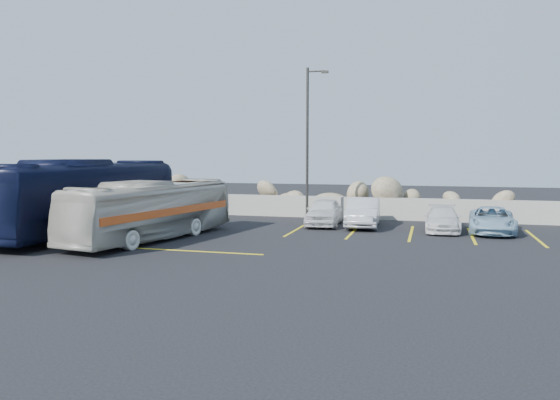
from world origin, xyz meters
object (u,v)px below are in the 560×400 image
(car_a, at_px, (324,212))
(car_b, at_px, (363,212))
(vintage_bus, at_px, (152,210))
(car_d, at_px, (492,220))
(tour_coach, at_px, (85,196))
(car_c, at_px, (443,219))
(lamppost, at_px, (308,140))

(car_a, bearing_deg, car_b, -2.84)
(vintage_bus, relative_size, car_d, 2.10)
(tour_coach, height_order, car_b, tour_coach)
(car_c, bearing_deg, car_d, -0.32)
(car_b, height_order, car_c, car_b)
(lamppost, xyz_separation_m, car_c, (6.73, -1.34, -3.74))
(lamppost, height_order, car_a, lamppost)
(vintage_bus, bearing_deg, car_d, 33.66)
(car_d, bearing_deg, vintage_bus, -153.60)
(car_a, distance_m, car_d, 7.91)
(lamppost, distance_m, car_d, 9.72)
(vintage_bus, xyz_separation_m, car_d, (13.97, 5.91, -0.65))
(tour_coach, relative_size, car_d, 2.83)
(car_d, bearing_deg, car_b, 177.93)
(vintage_bus, xyz_separation_m, car_a, (6.09, 6.47, -0.56))
(lamppost, bearing_deg, tour_coach, -145.70)
(car_d, bearing_deg, tour_coach, -161.43)
(lamppost, relative_size, car_d, 1.88)
(car_c, bearing_deg, vintage_bus, -153.58)
(tour_coach, xyz_separation_m, car_a, (10.06, 5.40, -1.00))
(tour_coach, relative_size, car_c, 3.15)
(car_b, bearing_deg, car_a, 177.25)
(vintage_bus, bearing_deg, car_b, 49.61)
(tour_coach, relative_size, car_b, 2.79)
(vintage_bus, height_order, car_a, vintage_bus)
(car_a, distance_m, car_c, 5.75)
(tour_coach, xyz_separation_m, car_c, (15.78, 4.84, -1.12))
(vintage_bus, relative_size, car_c, 2.34)
(car_a, relative_size, car_d, 0.94)
(lamppost, distance_m, car_b, 4.71)
(car_b, xyz_separation_m, car_d, (5.93, -0.58, -0.12))
(tour_coach, bearing_deg, car_d, 15.04)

